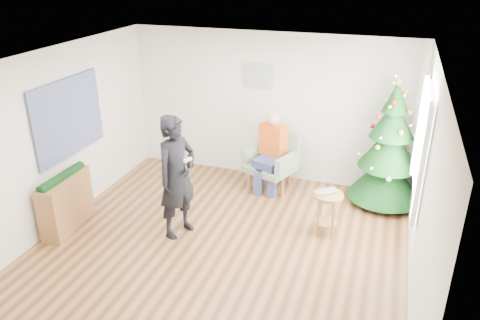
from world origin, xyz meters
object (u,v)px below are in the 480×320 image
(christmas_tree, at_px, (389,149))
(stool, at_px, (327,214))
(standing_man, at_px, (177,177))
(console, at_px, (66,203))
(armchair, at_px, (272,166))

(christmas_tree, relative_size, stool, 3.27)
(standing_man, bearing_deg, christmas_tree, -34.77)
(christmas_tree, bearing_deg, console, -152.62)
(standing_man, distance_m, console, 1.76)
(standing_man, bearing_deg, stool, -51.37)
(armchair, xyz_separation_m, console, (-2.53, -2.26, 0.02))
(stool, xyz_separation_m, standing_man, (-2.03, -0.65, 0.57))
(standing_man, bearing_deg, armchair, -4.58)
(armchair, height_order, standing_man, standing_man)
(standing_man, height_order, console, standing_man)
(stool, distance_m, armchair, 1.67)
(christmas_tree, xyz_separation_m, armchair, (-1.88, -0.02, -0.57))
(christmas_tree, xyz_separation_m, stool, (-0.74, -1.24, -0.62))
(christmas_tree, height_order, console, christmas_tree)
(christmas_tree, bearing_deg, stool, -120.80)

